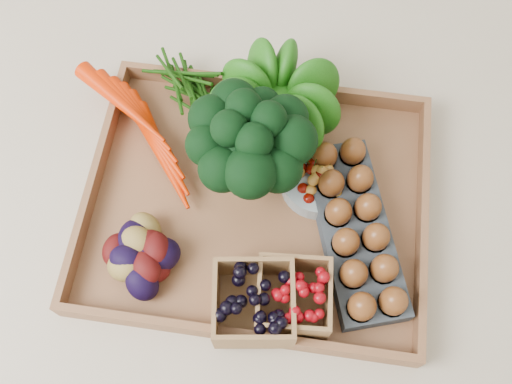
# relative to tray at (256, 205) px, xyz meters

# --- Properties ---
(ground) EXTENTS (4.00, 4.00, 0.00)m
(ground) POSITION_rel_tray_xyz_m (0.00, 0.00, -0.01)
(ground) COLOR beige
(ground) RESTS_ON ground
(tray) EXTENTS (0.55, 0.45, 0.01)m
(tray) POSITION_rel_tray_xyz_m (0.00, 0.00, 0.00)
(tray) COLOR #8D5D3B
(tray) RESTS_ON ground
(carrots) EXTENTS (0.22, 0.16, 0.05)m
(carrots) POSITION_rel_tray_xyz_m (-0.19, 0.09, 0.03)
(carrots) COLOR red
(carrots) RESTS_ON tray
(lettuce) EXTENTS (0.15, 0.15, 0.15)m
(lettuce) POSITION_rel_tray_xyz_m (0.01, 0.16, 0.08)
(lettuce) COLOR #144E0C
(lettuce) RESTS_ON tray
(broccoli) EXTENTS (0.19, 0.19, 0.15)m
(broccoli) POSITION_rel_tray_xyz_m (-0.02, 0.04, 0.08)
(broccoli) COLOR black
(broccoli) RESTS_ON tray
(cherry_bowl) EXTENTS (0.12, 0.12, 0.03)m
(cherry_bowl) POSITION_rel_tray_xyz_m (0.10, 0.05, 0.02)
(cherry_bowl) COLOR #8C9EA5
(cherry_bowl) RESTS_ON tray
(egg_carton) EXTENTS (0.19, 0.32, 0.03)m
(egg_carton) POSITION_rel_tray_xyz_m (0.16, -0.03, 0.02)
(egg_carton) COLOR #394049
(egg_carton) RESTS_ON tray
(potatoes) EXTENTS (0.14, 0.14, 0.08)m
(potatoes) POSITION_rel_tray_xyz_m (-0.16, -0.12, 0.05)
(potatoes) COLOR #3D0909
(potatoes) RESTS_ON tray
(punnet_blackberry) EXTENTS (0.13, 0.13, 0.08)m
(punnet_blackberry) POSITION_rel_tray_xyz_m (0.02, -0.18, 0.05)
(punnet_blackberry) COLOR black
(punnet_blackberry) RESTS_ON tray
(punnet_raspberry) EXTENTS (0.12, 0.12, 0.07)m
(punnet_raspberry) POSITION_rel_tray_xyz_m (0.08, -0.16, 0.04)
(punnet_raspberry) COLOR maroon
(punnet_raspberry) RESTS_ON tray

